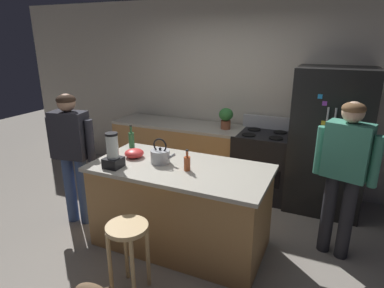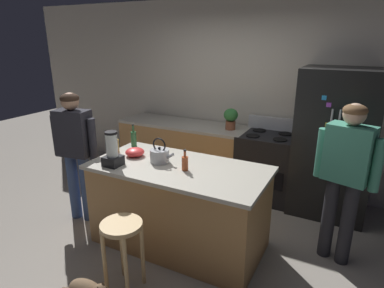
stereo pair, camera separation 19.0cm
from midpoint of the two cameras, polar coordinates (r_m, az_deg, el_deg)
The scene contains 16 objects.
ground_plane at distance 3.75m, azimuth -3.49°, elevation -16.91°, with size 14.00×14.00×0.00m, color gray.
back_wall at distance 4.94m, azimuth 6.88°, elevation 8.69°, with size 8.00×0.10×2.70m, color beige.
kitchen_island at distance 3.51m, azimuth -3.63°, elevation -10.81°, with size 1.82×0.92×0.91m.
back_counter_run at distance 5.11m, azimuth -3.47°, elevation -1.29°, with size 2.00×0.64×0.91m.
refrigerator at distance 4.38m, azimuth 21.64°, elevation 0.40°, with size 0.90×0.73×1.83m.
stove_range at distance 4.65m, azimuth 11.11°, elevation -3.50°, with size 0.76×0.65×1.09m.
person_by_island_left at distance 4.01m, azimuth -21.62°, elevation -0.61°, with size 0.60×0.28×1.57m.
person_by_sink_right at distance 3.42m, azimuth 23.77°, elevation -3.67°, with size 0.59×0.32×1.61m.
bar_stool at distance 2.96m, azimuth -13.06°, elevation -16.15°, with size 0.36×0.36×0.66m.
potted_plant at distance 4.63m, azimuth 4.79°, elevation 4.73°, with size 0.20×0.20×0.30m.
blender_appliance at distance 3.36m, azimuth -15.30°, elevation -1.53°, with size 0.17×0.17×0.36m.
bottle_olive_oil at distance 3.92m, azimuth -11.93°, elevation 0.79°, with size 0.07×0.07×0.28m.
bottle_vinegar at distance 3.75m, azimuth -14.78°, elevation -0.46°, with size 0.06×0.06×0.24m.
bottle_cooking_sauce at distance 3.19m, azimuth -2.57°, elevation -3.35°, with size 0.06×0.06×0.22m.
mixing_bowl at distance 3.61m, azimuth -11.57°, elevation -1.60°, with size 0.21×0.21×0.09m, color red.
tea_kettle at distance 3.40m, azimuth -7.15°, elevation -2.08°, with size 0.28×0.20×0.27m.
Camera 1 is at (1.38, -2.74, 2.16)m, focal length 30.44 mm.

